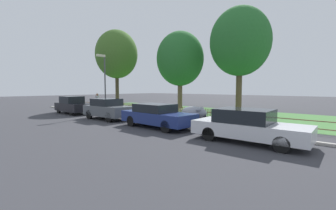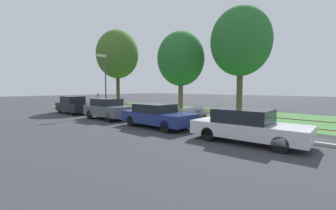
{
  "view_description": "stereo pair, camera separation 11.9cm",
  "coord_description": "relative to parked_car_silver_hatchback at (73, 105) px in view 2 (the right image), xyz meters",
  "views": [
    {
      "loc": [
        10.61,
        -10.41,
        2.24
      ],
      "look_at": [
        0.65,
        0.91,
        1.1
      ],
      "focal_mm": 24.0,
      "sensor_mm": 36.0,
      "label": 1
    },
    {
      "loc": [
        10.7,
        -10.33,
        2.24
      ],
      "look_at": [
        0.65,
        0.91,
        1.1
      ],
      "focal_mm": 24.0,
      "sensor_mm": 36.0,
      "label": 2
    }
  ],
  "objects": [
    {
      "name": "parked_car_red_compact",
      "position": [
        15.61,
        -0.1,
        -0.05
      ],
      "size": [
        4.62,
        1.97,
        1.37
      ],
      "rotation": [
        0.0,
        0.0,
        0.04
      ],
      "color": "silver",
      "rests_on": "ground"
    },
    {
      "name": "street_lamp",
      "position": [
        2.44,
        1.61,
        2.49
      ],
      "size": [
        0.2,
        0.79,
        5.04
      ],
      "color": "#47474C",
      "rests_on": "ground"
    },
    {
      "name": "tree_behind_motorcycle",
      "position": [
        3.84,
        10.28,
        4.67
      ],
      "size": [
        5.13,
        5.13,
        8.38
      ],
      "color": "brown",
      "rests_on": "ground"
    },
    {
      "name": "parked_car_navy_estate",
      "position": [
        10.35,
        -0.07,
        -0.05
      ],
      "size": [
        4.55,
        1.88,
        1.34
      ],
      "rotation": [
        0.0,
        0.0,
        -0.02
      ],
      "color": "navy",
      "rests_on": "ground"
    },
    {
      "name": "parked_car_silver_hatchback",
      "position": [
        0.0,
        0.0,
        0.0
      ],
      "size": [
        3.95,
        1.68,
        1.52
      ],
      "rotation": [
        0.0,
        0.0,
        -0.01
      ],
      "color": "black",
      "rests_on": "ground"
    },
    {
      "name": "parked_car_black_saloon",
      "position": [
        5.4,
        -0.02,
        0.02
      ],
      "size": [
        3.89,
        1.83,
        1.49
      ],
      "rotation": [
        0.0,
        0.0,
        0.02
      ],
      "color": "#51565B",
      "rests_on": "ground"
    },
    {
      "name": "tree_nearest_kerb",
      "position": [
        -2.74,
        6.71,
        5.39
      ],
      "size": [
        4.84,
        4.84,
        8.94
      ],
      "color": "#473828",
      "rests_on": "ground"
    },
    {
      "name": "ground_plane",
      "position": [
        8.6,
        1.22,
        -0.74
      ],
      "size": [
        120.0,
        120.0,
        0.0
      ],
      "primitive_type": "plane",
      "color": "#38383D"
    },
    {
      "name": "tree_mid_park",
      "position": [
        10.27,
        11.06,
        5.76
      ],
      "size": [
        5.52,
        5.52,
        9.71
      ],
      "color": "brown",
      "rests_on": "ground"
    },
    {
      "name": "kerb_stone",
      "position": [
        8.6,
        1.32,
        -0.68
      ],
      "size": [
        33.33,
        0.2,
        0.12
      ],
      "primitive_type": "cube",
      "color": "#B2ADA3",
      "rests_on": "ground"
    },
    {
      "name": "grass_strip",
      "position": [
        8.6,
        8.36,
        -0.74
      ],
      "size": [
        33.33,
        9.07,
        0.01
      ],
      "primitive_type": "cube",
      "color": "#477F3D",
      "rests_on": "ground"
    },
    {
      "name": "park_fence",
      "position": [
        8.6,
        3.84,
        -0.31
      ],
      "size": [
        33.33,
        0.05,
        0.87
      ],
      "color": "olive",
      "rests_on": "ground"
    },
    {
      "name": "covered_motorcycle",
      "position": [
        10.69,
        3.2,
        -0.12
      ],
      "size": [
        2.03,
        0.84,
        1.02
      ],
      "rotation": [
        0.0,
        0.0,
        0.02
      ],
      "color": "black",
      "rests_on": "ground"
    },
    {
      "name": "pedestrian_near_fence",
      "position": [
        -0.38,
        2.64,
        0.23
      ],
      "size": [
        0.49,
        0.49,
        1.72
      ],
      "rotation": [
        0.0,
        0.0,
        2.52
      ],
      "color": "slate",
      "rests_on": "ground"
    }
  ]
}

